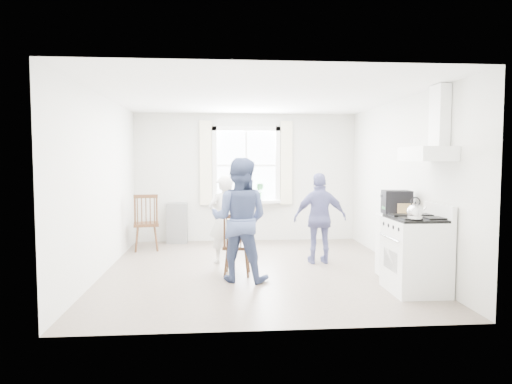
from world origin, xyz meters
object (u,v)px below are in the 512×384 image
object	(u,v)px
person_mid	(240,219)
windsor_chair_a	(146,216)
windsor_chair_b	(236,238)
gas_stove	(416,254)
person_right	(320,218)
low_cabinet	(399,246)
person_left	(224,219)
stereo_stack	(397,202)

from	to	relation	value
person_mid	windsor_chair_a	bearing A→B (deg)	-36.59
windsor_chair_a	windsor_chair_b	distance (m)	2.49
gas_stove	person_right	world-z (taller)	person_right
low_cabinet	windsor_chair_b	bearing A→B (deg)	173.87
person_right	windsor_chair_a	bearing A→B (deg)	-22.48
windsor_chair_b	person_right	bearing A→B (deg)	28.36
low_cabinet	person_left	size ratio (longest dim) A/B	0.64
windsor_chair_b	stereo_stack	bearing A→B (deg)	-4.31
person_left	gas_stove	bearing A→B (deg)	122.89
stereo_stack	person_left	bearing A→B (deg)	156.69
stereo_stack	windsor_chair_b	xyz separation A→B (m)	(-2.27, 0.17, -0.51)
low_cabinet	person_right	xyz separation A→B (m)	(-0.92, 0.99, 0.28)
stereo_stack	person_right	distance (m)	1.32
gas_stove	person_mid	xyz separation A→B (m)	(-2.19, 0.74, 0.36)
person_left	person_mid	distance (m)	1.11
gas_stove	person_left	bearing A→B (deg)	142.65
gas_stove	person_right	size ratio (longest dim) A/B	0.77
person_left	person_mid	size ratio (longest dim) A/B	0.84
gas_stove	windsor_chair_b	xyz separation A→B (m)	(-2.22, 0.95, 0.07)
gas_stove	windsor_chair_b	bearing A→B (deg)	156.94
windsor_chair_b	person_right	size ratio (longest dim) A/B	0.63
windsor_chair_a	gas_stove	bearing A→B (deg)	-37.23
gas_stove	windsor_chair_a	xyz separation A→B (m)	(-3.79, 2.88, 0.16)
gas_stove	person_left	xyz separation A→B (m)	(-2.39, 1.83, 0.22)
low_cabinet	stereo_stack	size ratio (longest dim) A/B	2.17
person_right	windsor_chair_b	bearing A→B (deg)	27.95
low_cabinet	person_left	world-z (taller)	person_left
person_mid	person_left	bearing A→B (deg)	-62.74
low_cabinet	windsor_chair_b	distance (m)	2.31
stereo_stack	person_mid	xyz separation A→B (m)	(-2.23, -0.03, -0.22)
low_cabinet	stereo_stack	distance (m)	0.62
person_left	windsor_chair_b	bearing A→B (deg)	81.19
windsor_chair_b	person_left	size ratio (longest dim) A/B	0.64
gas_stove	stereo_stack	size ratio (longest dim) A/B	2.70
low_cabinet	person_mid	distance (m)	2.29
stereo_stack	person_left	distance (m)	2.68
low_cabinet	windsor_chair_b	xyz separation A→B (m)	(-2.29, 0.25, 0.11)
windsor_chair_a	windsor_chair_b	bearing A→B (deg)	-50.94
person_left	person_mid	bearing A→B (deg)	81.00
person_right	person_mid	bearing A→B (deg)	34.85
low_cabinet	person_mid	size ratio (longest dim) A/B	0.53
gas_stove	person_mid	size ratio (longest dim) A/B	0.66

